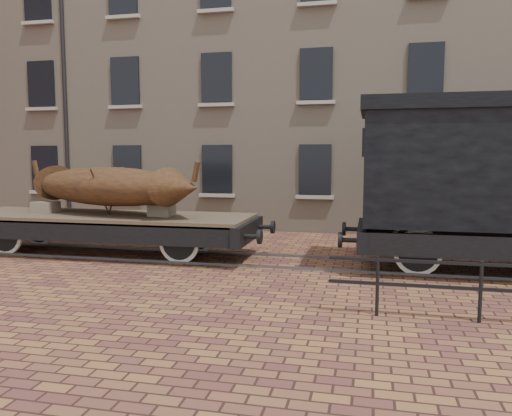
# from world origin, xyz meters

# --- Properties ---
(ground) EXTENTS (90.00, 90.00, 0.00)m
(ground) POSITION_xyz_m (0.00, 0.00, 0.00)
(ground) COLOR #572F2A
(warehouse_cream) EXTENTS (40.00, 10.19, 14.00)m
(warehouse_cream) POSITION_xyz_m (3.00, 9.99, 7.00)
(warehouse_cream) COLOR tan
(warehouse_cream) RESTS_ON ground
(rail_track) EXTENTS (30.00, 1.52, 0.06)m
(rail_track) POSITION_xyz_m (0.00, 0.00, 0.03)
(rail_track) COLOR #59595E
(rail_track) RESTS_ON ground
(flatcar_wagon) EXTENTS (9.21, 2.50, 1.39)m
(flatcar_wagon) POSITION_xyz_m (-4.23, -0.00, 0.87)
(flatcar_wagon) COLOR brown
(flatcar_wagon) RESTS_ON ground
(iron_boat) EXTENTS (5.90, 2.97, 1.45)m
(iron_boat) POSITION_xyz_m (-4.02, 0.00, 1.85)
(iron_boat) COLOR #593419
(iron_boat) RESTS_ON flatcar_wagon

